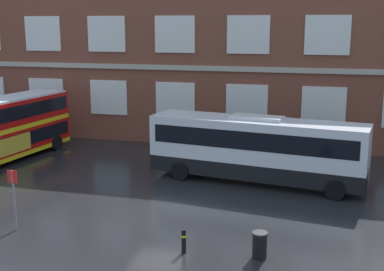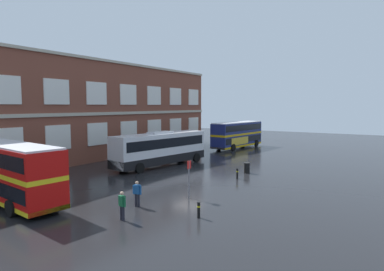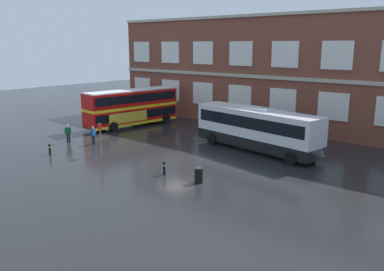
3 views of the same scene
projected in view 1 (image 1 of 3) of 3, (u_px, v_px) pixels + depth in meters
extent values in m
plane|color=black|center=(170.00, 200.00, 26.08)|extent=(120.00, 120.00, 0.00)
cube|color=brown|center=(256.00, 62.00, 39.43)|extent=(47.40, 8.00, 11.81)
cube|color=#B2A893|center=(247.00, 69.00, 35.63)|extent=(47.40, 0.16, 0.36)
cube|color=silver|center=(47.00, 95.00, 40.14)|extent=(2.95, 0.12, 2.60)
cube|color=silver|center=(109.00, 97.00, 38.81)|extent=(2.95, 0.12, 2.60)
cube|color=silver|center=(175.00, 100.00, 37.48)|extent=(2.95, 0.12, 2.60)
cube|color=silver|center=(247.00, 103.00, 36.15)|extent=(2.95, 0.12, 2.60)
cube|color=silver|center=(324.00, 106.00, 34.83)|extent=(2.95, 0.12, 2.60)
cube|color=silver|center=(43.00, 34.00, 39.13)|extent=(2.95, 0.12, 2.60)
cube|color=silver|center=(106.00, 34.00, 37.81)|extent=(2.95, 0.12, 2.60)
cube|color=silver|center=(175.00, 34.00, 36.48)|extent=(2.95, 0.12, 2.60)
cube|color=silver|center=(248.00, 35.00, 35.15)|extent=(2.95, 0.12, 2.60)
cube|color=silver|center=(327.00, 35.00, 33.82)|extent=(2.95, 0.12, 2.60)
cube|color=red|center=(3.00, 143.00, 33.16)|extent=(3.80, 11.22, 1.75)
cube|color=black|center=(3.00, 140.00, 33.12)|extent=(3.79, 10.79, 0.90)
cube|color=yellow|center=(2.00, 127.00, 32.95)|extent=(3.80, 11.22, 0.30)
cube|color=red|center=(1.00, 113.00, 32.75)|extent=(3.80, 11.22, 1.55)
cube|color=black|center=(1.00, 112.00, 32.73)|extent=(3.79, 10.79, 0.90)
cube|color=yellow|center=(4.00, 154.00, 33.32)|extent=(3.82, 11.22, 0.28)
cube|color=silver|center=(0.00, 100.00, 32.57)|extent=(3.68, 10.99, 0.12)
cube|color=gold|center=(5.00, 148.00, 31.48)|extent=(0.59, 4.81, 1.10)
cube|color=yellow|center=(53.00, 96.00, 37.63)|extent=(1.65, 0.25, 0.40)
cylinder|color=black|center=(56.00, 143.00, 36.35)|extent=(0.44, 1.07, 1.04)
cylinder|color=black|center=(27.00, 140.00, 37.27)|extent=(0.44, 1.07, 1.04)
cube|color=silver|center=(256.00, 148.00, 28.54)|extent=(12.24, 4.26, 3.20)
cube|color=black|center=(256.00, 137.00, 28.40)|extent=(11.54, 4.20, 1.00)
cube|color=black|center=(255.00, 168.00, 28.78)|extent=(12.25, 4.28, 0.90)
cube|color=silver|center=(257.00, 118.00, 28.18)|extent=(3.03, 1.68, 0.20)
cylinder|color=black|center=(335.00, 190.00, 25.95)|extent=(1.08, 0.47, 1.04)
cylinder|color=black|center=(342.00, 177.00, 28.24)|extent=(1.08, 0.47, 1.04)
cylinder|color=black|center=(180.00, 171.00, 29.28)|extent=(1.08, 0.47, 1.04)
cylinder|color=black|center=(197.00, 160.00, 31.57)|extent=(1.08, 0.47, 1.04)
cylinder|color=slate|center=(14.00, 201.00, 21.93)|extent=(0.10, 0.10, 2.70)
cube|color=red|center=(12.00, 177.00, 21.68)|extent=(0.44, 0.04, 0.56)
cylinder|color=black|center=(260.00, 246.00, 19.50)|extent=(0.56, 0.56, 0.95)
cylinder|color=black|center=(260.00, 233.00, 19.39)|extent=(0.60, 0.60, 0.08)
cylinder|color=black|center=(184.00, 241.00, 19.94)|extent=(0.18, 0.18, 0.95)
cylinder|color=yellow|center=(184.00, 236.00, 19.89)|extent=(0.19, 0.19, 0.08)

